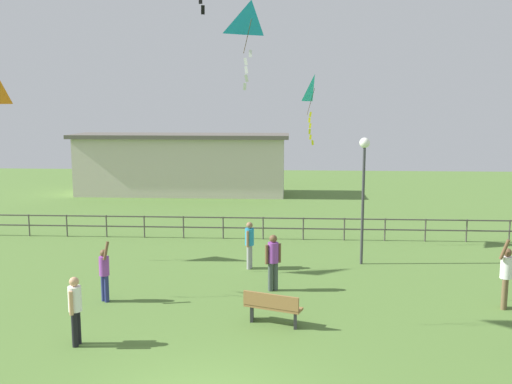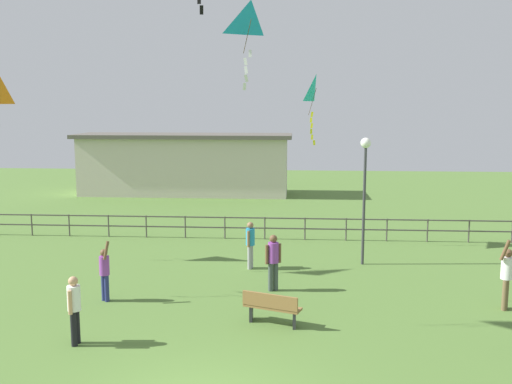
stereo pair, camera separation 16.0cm
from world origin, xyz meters
TOP-DOWN VIEW (x-y plane):
  - lamppost at (4.19, 10.42)m, footprint 0.36×0.36m
  - park_bench at (1.20, 4.56)m, footprint 1.55×0.90m
  - person_0 at (1.14, 7.29)m, footprint 0.48×0.32m
  - person_2 at (7.58, 6.10)m, footprint 0.44×0.50m
  - person_3 at (-3.65, 6.03)m, footprint 0.42×0.42m
  - person_4 at (0.26, 9.61)m, footprint 0.30×0.48m
  - person_5 at (-3.35, 3.01)m, footprint 0.31×0.50m
  - kite_0 at (2.54, 12.93)m, footprint 0.63×0.97m
  - kite_3 at (0.56, 6.03)m, footprint 1.02×0.91m
  - waterfront_railing at (-0.33, 14.00)m, footprint 36.03×0.06m
  - pavilion_building at (-5.20, 26.00)m, footprint 13.51×3.74m

SIDE VIEW (x-z plane):
  - park_bench at x=1.20m, z-range 0.04..0.89m
  - waterfront_railing at x=-0.33m, z-range 0.16..1.11m
  - person_3 at x=-3.65m, z-range 0.00..1.81m
  - person_4 at x=0.26m, z-range 0.12..1.76m
  - person_5 at x=-3.35m, z-range 0.12..1.78m
  - person_0 at x=1.14m, z-range 0.13..1.86m
  - person_2 at x=7.58m, z-range 0.00..2.02m
  - pavilion_building at x=-5.20m, z-range 0.03..3.85m
  - lamppost at x=4.19m, z-range 1.01..5.50m
  - kite_0 at x=2.54m, z-range 4.76..7.49m
  - kite_3 at x=0.56m, z-range 6.60..8.87m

